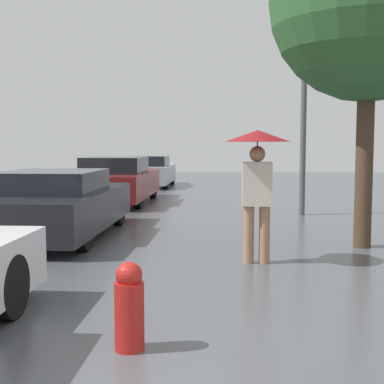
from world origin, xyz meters
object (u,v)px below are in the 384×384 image
(parked_car_farthest, at_px, (148,172))
(tree, at_px, (369,2))
(pedestrian, at_px, (257,164))
(fire_hydrant, at_px, (129,306))
(street_lamp, at_px, (304,92))
(parked_car_second, at_px, (57,205))
(parked_car_third, at_px, (117,181))

(parked_car_farthest, bearing_deg, tree, -66.42)
(pedestrian, height_order, fire_hydrant, pedestrian)
(street_lamp, bearing_deg, parked_car_second, -146.20)
(pedestrian, bearing_deg, fire_hydrant, -110.30)
(street_lamp, relative_size, fire_hydrant, 6.83)
(parked_car_second, relative_size, tree, 0.80)
(parked_car_third, bearing_deg, pedestrian, -64.82)
(street_lamp, bearing_deg, pedestrian, -104.52)
(parked_car_farthest, relative_size, street_lamp, 0.77)
(parked_car_second, distance_m, street_lamp, 6.35)
(parked_car_second, xyz_separation_m, fire_hydrant, (2.32, -5.32, -0.22))
(parked_car_farthest, xyz_separation_m, fire_hydrant, (2.35, -16.95, -0.21))
(street_lamp, bearing_deg, parked_car_third, 154.66)
(pedestrian, distance_m, parked_car_second, 4.15)
(parked_car_third, xyz_separation_m, fire_hydrant, (2.38, -10.96, -0.27))
(pedestrian, distance_m, tree, 3.37)
(pedestrian, distance_m, parked_car_farthest, 14.13)
(parked_car_third, height_order, tree, tree)
(fire_hydrant, bearing_deg, street_lamp, 73.22)
(parked_car_second, relative_size, street_lamp, 0.87)
(parked_car_second, bearing_deg, tree, -7.48)
(parked_car_second, distance_m, fire_hydrant, 5.80)
(parked_car_farthest, bearing_deg, fire_hydrant, -82.09)
(pedestrian, xyz_separation_m, parked_car_third, (-3.60, 7.66, -0.78))
(parked_car_third, xyz_separation_m, tree, (5.41, -6.34, 3.30))
(tree, relative_size, fire_hydrant, 7.49)
(parked_car_farthest, distance_m, fire_hydrant, 17.11)
(parked_car_second, distance_m, tree, 6.34)
(pedestrian, bearing_deg, parked_car_farthest, 104.68)
(street_lamp, bearing_deg, fire_hydrant, -106.78)
(parked_car_second, distance_m, parked_car_third, 5.64)
(parked_car_second, relative_size, parked_car_third, 0.97)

